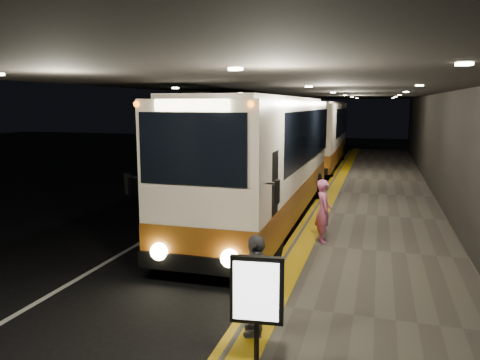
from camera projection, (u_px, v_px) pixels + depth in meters
The scene contains 14 objects.
ground at pixel (196, 250), 12.80m from camera, with size 90.00×90.00×0.00m, color black.
lane_line_white at pixel (201, 208), 18.04m from camera, with size 0.12×50.00×0.01m, color silver.
kerb_stripe_yellow at pixel (308, 215), 16.87m from camera, with size 0.18×50.00×0.01m, color gold.
sidewalk at pixel (377, 218), 16.18m from camera, with size 4.50×50.00×0.15m, color #514C44.
tactile_strip at pixel (322, 212), 16.70m from camera, with size 0.50×50.00×0.01m, color gold.
terminal_wall at pixel (454, 134), 15.08m from camera, with size 0.10×50.00×6.00m, color black.
support_columns at pixel (198, 154), 16.65m from camera, with size 0.80×24.80×4.40m.
canopy at pixel (316, 85), 16.09m from camera, with size 9.00×50.00×0.40m, color black.
coach_main at pixel (265, 164), 15.83m from camera, with size 2.84×13.12×4.07m.
coach_second at pixel (319, 137), 29.68m from camera, with size 2.80×12.72×3.99m.
passenger_boarding at pixel (323, 211), 12.97m from camera, with size 0.64×0.42×1.77m, color #C55B91.
passenger_waiting_grey at pixel (256, 285), 7.72m from camera, with size 1.01×0.52×1.73m, color #424246.
info_sign at pixel (257, 292), 6.77m from camera, with size 0.79×0.20×1.66m.
stanchion_post at pixel (275, 290), 8.35m from camera, with size 0.05×0.05×1.07m, color black.
Camera 1 is at (4.68, -11.46, 3.97)m, focal length 35.00 mm.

